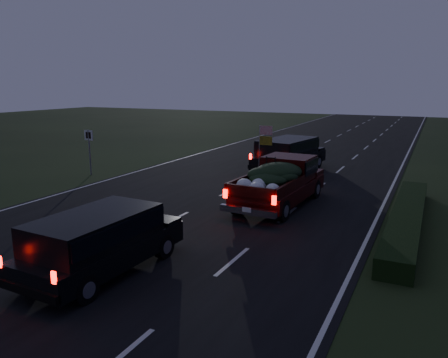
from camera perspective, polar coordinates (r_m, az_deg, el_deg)
The scene contains 7 objects.
ground at distance 16.26m, azimuth -6.73°, elevation -5.40°, with size 120.00×120.00×0.00m, color black.
road_asphalt at distance 16.26m, azimuth -6.73°, elevation -5.37°, with size 14.00×120.00×0.02m, color black.
hedge_row at distance 16.67m, azimuth 22.77°, elevation -4.79°, with size 1.00×10.00×0.60m, color black.
route_sign at distance 24.93m, azimuth -17.20°, elevation 4.25°, with size 0.55×0.08×2.50m.
pickup_truck at distance 18.05m, azimuth 7.31°, elevation -0.06°, with size 2.42×5.65×2.91m.
lead_suv at distance 25.18m, azimuth 8.41°, elevation 3.59°, with size 3.02×5.62×1.53m.
rear_suv at distance 11.95m, azimuth -16.08°, elevation -7.28°, with size 2.23×4.77×1.35m.
Camera 1 is at (8.44, -12.99, 4.94)m, focal length 35.00 mm.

